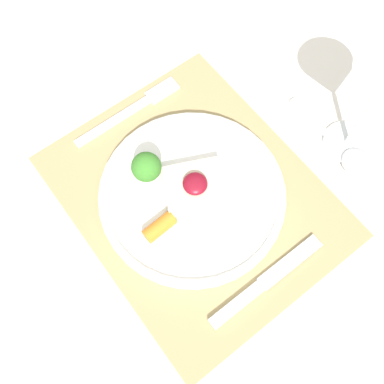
{
  "coord_description": "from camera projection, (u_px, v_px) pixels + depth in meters",
  "views": [
    {
      "loc": [
        0.19,
        -0.15,
        1.38
      ],
      "look_at": [
        -0.0,
        -0.01,
        0.8
      ],
      "focal_mm": 42.0,
      "sensor_mm": 36.0,
      "label": 1
    }
  ],
  "objects": [
    {
      "name": "ground_plane",
      "position": [
        193.0,
        292.0,
        1.37
      ],
      "size": [
        8.0,
        8.0,
        0.0
      ],
      "primitive_type": "plane",
      "color": "gray"
    },
    {
      "name": "dining_table",
      "position": [
        195.0,
        216.0,
        0.73
      ],
      "size": [
        1.52,
        1.06,
        0.78
      ],
      "color": "white",
      "rests_on": "ground_plane"
    },
    {
      "name": "placemat",
      "position": [
        195.0,
        196.0,
        0.65
      ],
      "size": [
        0.4,
        0.32,
        0.0
      ],
      "primitive_type": "cube",
      "color": "#9E895B",
      "rests_on": "dining_table"
    },
    {
      "name": "dinner_plate",
      "position": [
        190.0,
        193.0,
        0.64
      ],
      "size": [
        0.27,
        0.27,
        0.07
      ],
      "color": "white",
      "rests_on": "placemat"
    },
    {
      "name": "fork",
      "position": [
        135.0,
        108.0,
        0.7
      ],
      "size": [
        0.02,
        0.19,
        0.01
      ],
      "rotation": [
        0.0,
        0.0,
        -0.03
      ],
      "color": "silver",
      "rests_on": "placemat"
    },
    {
      "name": "knife",
      "position": [
        259.0,
        287.0,
        0.6
      ],
      "size": [
        0.02,
        0.19,
        0.01
      ],
      "rotation": [
        0.0,
        0.0,
        -0.02
      ],
      "color": "silver",
      "rests_on": "placemat"
    },
    {
      "name": "spoon",
      "position": [
        352.0,
        158.0,
        0.67
      ],
      "size": [
        0.17,
        0.05,
        0.02
      ],
      "rotation": [
        0.0,
        0.0,
        0.05
      ],
      "color": "silver",
      "rests_on": "dining_table"
    },
    {
      "name": "wine_glass_near",
      "position": [
        378.0,
        94.0,
        0.57
      ],
      "size": [
        0.09,
        0.09,
        0.17
      ],
      "color": "white",
      "rests_on": "dining_table"
    }
  ]
}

